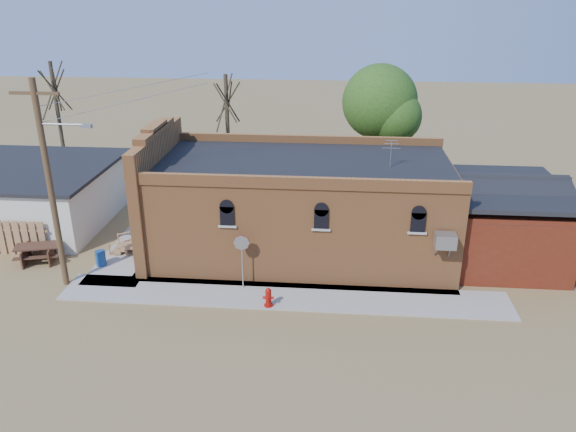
# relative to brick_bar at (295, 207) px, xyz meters

# --- Properties ---
(ground) EXTENTS (120.00, 120.00, 0.00)m
(ground) POSITION_rel_brick_bar_xyz_m (-1.64, -5.49, -2.34)
(ground) COLOR olive
(ground) RESTS_ON ground
(sidewalk_south) EXTENTS (19.00, 2.20, 0.08)m
(sidewalk_south) POSITION_rel_brick_bar_xyz_m (-0.14, -4.59, -2.30)
(sidewalk_south) COLOR #9E9991
(sidewalk_south) RESTS_ON ground
(sidewalk_west) EXTENTS (2.60, 10.00, 0.08)m
(sidewalk_west) POSITION_rel_brick_bar_xyz_m (-7.94, 0.51, -2.30)
(sidewalk_west) COLOR #9E9991
(sidewalk_west) RESTS_ON ground
(brick_bar) EXTENTS (16.40, 7.97, 6.30)m
(brick_bar) POSITION_rel_brick_bar_xyz_m (0.00, 0.00, 0.00)
(brick_bar) COLOR #BA6E38
(brick_bar) RESTS_ON ground
(red_shed) EXTENTS (5.40, 6.40, 4.30)m
(red_shed) POSITION_rel_brick_bar_xyz_m (9.86, 0.01, -0.07)
(red_shed) COLOR #531E0E
(red_shed) RESTS_ON ground
(utility_pole) EXTENTS (3.12, 0.26, 9.00)m
(utility_pole) POSITION_rel_brick_bar_xyz_m (-9.79, -4.29, 2.43)
(utility_pole) COLOR #4A381D
(utility_pole) RESTS_ON ground
(tree_bare_near) EXTENTS (2.80, 2.80, 7.65)m
(tree_bare_near) POSITION_rel_brick_bar_xyz_m (-4.64, 7.51, 3.62)
(tree_bare_near) COLOR #453A27
(tree_bare_near) RESTS_ON ground
(tree_bare_far) EXTENTS (2.80, 2.80, 8.16)m
(tree_bare_far) POSITION_rel_brick_bar_xyz_m (-15.64, 8.51, 4.02)
(tree_bare_far) COLOR #453A27
(tree_bare_far) RESTS_ON ground
(tree_leafy) EXTENTS (4.40, 4.40, 8.15)m
(tree_leafy) POSITION_rel_brick_bar_xyz_m (4.36, 8.01, 3.59)
(tree_leafy) COLOR #453A27
(tree_leafy) RESTS_ON ground
(fire_hydrant) EXTENTS (0.45, 0.41, 0.82)m
(fire_hydrant) POSITION_rel_brick_bar_xyz_m (-0.68, -5.50, -1.85)
(fire_hydrant) COLOR #9F0E09
(fire_hydrant) RESTS_ON sidewalk_south
(stop_sign) EXTENTS (0.67, 0.14, 2.48)m
(stop_sign) POSITION_rel_brick_bar_xyz_m (-1.96, -4.07, -0.35)
(stop_sign) COLOR #96969B
(stop_sign) RESTS_ON sidewalk_south
(trash_barrel) EXTENTS (0.60, 0.60, 0.72)m
(trash_barrel) POSITION_rel_brick_bar_xyz_m (-8.94, -2.55, -1.90)
(trash_barrel) COLOR navy
(trash_barrel) RESTS_ON sidewalk_west
(picnic_table) EXTENTS (2.36, 2.01, 0.85)m
(picnic_table) POSITION_rel_brick_bar_xyz_m (-12.10, -2.29, -1.78)
(picnic_table) COLOR #472A1C
(picnic_table) RESTS_ON ground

